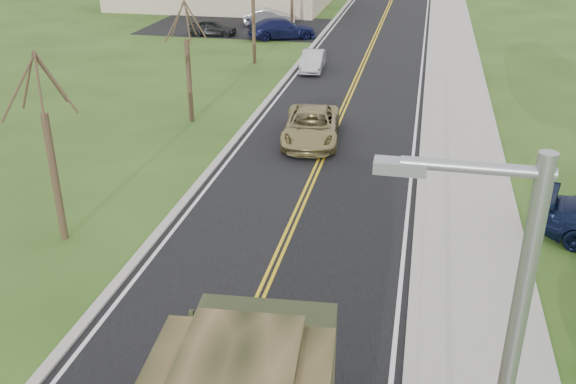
% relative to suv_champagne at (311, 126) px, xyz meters
% --- Properties ---
extents(road, '(8.00, 120.00, 0.01)m').
position_rel_suv_champagne_xyz_m(road, '(0.80, 19.57, -0.71)').
color(road, black).
rests_on(road, ground).
extents(curb_right, '(0.30, 120.00, 0.12)m').
position_rel_suv_champagne_xyz_m(curb_right, '(4.95, 19.57, -0.66)').
color(curb_right, '#9E998E').
rests_on(curb_right, ground).
extents(sidewalk_right, '(3.20, 120.00, 0.10)m').
position_rel_suv_champagne_xyz_m(sidewalk_right, '(6.70, 19.57, -0.67)').
color(sidewalk_right, '#9E998E').
rests_on(sidewalk_right, ground).
extents(curb_left, '(0.30, 120.00, 0.10)m').
position_rel_suv_champagne_xyz_m(curb_left, '(-3.35, 19.57, -0.67)').
color(curb_left, '#9E998E').
rests_on(curb_left, ground).
extents(bare_tree_a, '(1.93, 2.26, 6.08)m').
position_rel_suv_champagne_xyz_m(bare_tree_a, '(-6.20, -10.43, 1.91)').
color(bare_tree_a, '#38281C').
rests_on(bare_tree_a, ground).
extents(bare_tree_b, '(1.83, 2.14, 5.73)m').
position_rel_suv_champagne_xyz_m(bare_tree_b, '(-6.20, 1.57, 1.76)').
color(bare_tree_b, '#38281C').
rests_on(bare_tree_b, ground).
extents(bare_tree_c, '(2.04, 2.39, 6.42)m').
position_rel_suv_champagne_xyz_m(bare_tree_c, '(-6.20, 13.57, 2.06)').
color(bare_tree_c, '#38281C').
rests_on(bare_tree_c, ground).
extents(suv_champagne, '(2.92, 5.39, 1.43)m').
position_rel_suv_champagne_xyz_m(suv_champagne, '(0.00, 0.00, 0.00)').
color(suv_champagne, '#938553').
rests_on(suv_champagne, ground).
extents(sedan_silver, '(1.55, 3.81, 1.23)m').
position_rel_suv_champagne_xyz_m(sedan_silver, '(-2.14, 12.47, -0.10)').
color(sedan_silver, '#B8B8BD').
rests_on(sedan_silver, ground).
extents(lot_car_dark, '(3.87, 1.86, 1.28)m').
position_rel_suv_champagne_xyz_m(lot_car_dark, '(-11.67, 21.57, -0.08)').
color(lot_car_dark, black).
rests_on(lot_car_dark, ground).
extents(lot_car_silver, '(4.46, 2.71, 1.39)m').
position_rel_suv_champagne_xyz_m(lot_car_silver, '(-8.33, 26.39, -0.02)').
color(lot_car_silver, '#B6B7BC').
rests_on(lot_car_silver, ground).
extents(lot_car_navy, '(5.62, 4.07, 1.51)m').
position_rel_suv_champagne_xyz_m(lot_car_navy, '(-6.13, 21.57, 0.04)').
color(lot_car_navy, '#10133B').
rests_on(lot_car_navy, ground).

